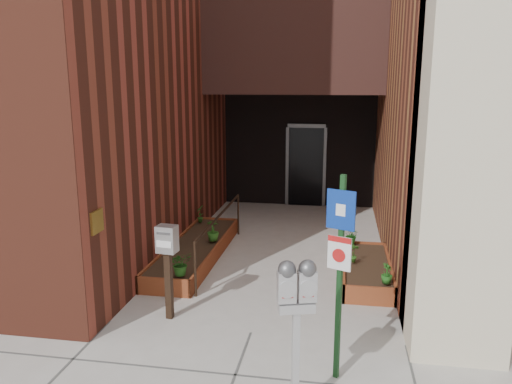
% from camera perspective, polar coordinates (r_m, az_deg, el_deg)
% --- Properties ---
extents(ground, '(80.00, 80.00, 0.00)m').
position_cam_1_polar(ground, '(6.90, -0.61, -15.79)').
color(ground, '#9E9991').
rests_on(ground, ground).
extents(architecture, '(20.00, 14.60, 10.00)m').
position_cam_1_polar(architecture, '(13.06, 4.22, 19.93)').
color(architecture, maroon).
rests_on(architecture, ground).
extents(planter_left, '(0.90, 3.60, 0.30)m').
position_cam_1_polar(planter_left, '(9.60, -6.91, -6.71)').
color(planter_left, maroon).
rests_on(planter_left, ground).
extents(planter_right, '(0.80, 2.20, 0.30)m').
position_cam_1_polar(planter_right, '(8.78, 12.48, -8.78)').
color(planter_right, maroon).
rests_on(planter_right, ground).
extents(handrail, '(0.04, 3.34, 0.90)m').
position_cam_1_polar(handrail, '(9.25, -4.12, -3.41)').
color(handrail, black).
rests_on(handrail, ground).
extents(parking_meter, '(0.38, 0.23, 1.66)m').
position_cam_1_polar(parking_meter, '(4.80, 4.67, -11.99)').
color(parking_meter, '#B8B8BB').
rests_on(parking_meter, ground).
extents(sign_post, '(0.30, 0.15, 2.33)m').
position_cam_1_polar(sign_post, '(5.45, 9.56, -7.36)').
color(sign_post, '#143818').
rests_on(sign_post, ground).
extents(payment_dropbox, '(0.29, 0.23, 1.36)m').
position_cam_1_polar(payment_dropbox, '(7.01, -10.08, -6.79)').
color(payment_dropbox, black).
rests_on(payment_dropbox, ground).
extents(shrub_left_a, '(0.48, 0.48, 0.38)m').
position_cam_1_polar(shrub_left_a, '(7.98, -8.59, -8.07)').
color(shrub_left_a, '#205117').
rests_on(shrub_left_a, planter_left).
extents(shrub_left_b, '(0.28, 0.28, 0.38)m').
position_cam_1_polar(shrub_left_b, '(9.26, -9.37, -5.17)').
color(shrub_left_b, '#1B6022').
rests_on(shrub_left_b, planter_left).
extents(shrub_left_c, '(0.26, 0.26, 0.41)m').
position_cam_1_polar(shrub_left_c, '(9.57, -4.95, -4.39)').
color(shrub_left_c, '#29611B').
rests_on(shrub_left_c, planter_left).
extents(shrub_left_d, '(0.24, 0.24, 0.38)m').
position_cam_1_polar(shrub_left_d, '(10.85, -6.41, -2.47)').
color(shrub_left_d, '#265719').
rests_on(shrub_left_d, planter_left).
extents(shrub_right_a, '(0.23, 0.23, 0.31)m').
position_cam_1_polar(shrub_right_a, '(7.85, 14.73, -8.99)').
color(shrub_right_a, '#1F5719').
rests_on(shrub_right_a, planter_right).
extents(shrub_right_b, '(0.21, 0.21, 0.33)m').
position_cam_1_polar(shrub_right_b, '(8.60, 11.14, -6.82)').
color(shrub_right_b, '#2D631C').
rests_on(shrub_right_b, planter_right).
extents(shrub_right_c, '(0.32, 0.32, 0.34)m').
position_cam_1_polar(shrub_right_c, '(9.51, 10.82, -4.90)').
color(shrub_right_c, '#1D5919').
rests_on(shrub_right_c, planter_right).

